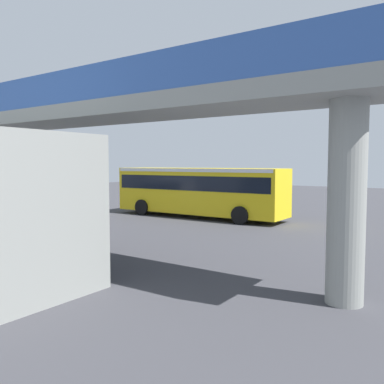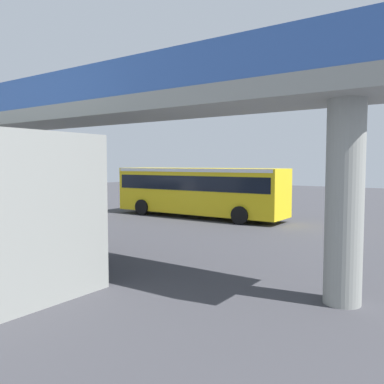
{
  "view_description": "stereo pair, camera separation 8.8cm",
  "coord_description": "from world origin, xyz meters",
  "px_view_note": "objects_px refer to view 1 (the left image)",
  "views": [
    {
      "loc": [
        -14.46,
        21.19,
        3.42
      ],
      "look_at": [
        0.07,
        -0.05,
        1.6
      ],
      "focal_mm": 37.24,
      "sensor_mm": 36.0,
      "label": 1
    },
    {
      "loc": [
        -14.53,
        21.14,
        3.42
      ],
      "look_at": [
        0.07,
        -0.05,
        1.6
      ],
      "focal_mm": 37.24,
      "sensor_mm": 36.0,
      "label": 2
    }
  ],
  "objects_px": {
    "bicycle_green": "(62,210)",
    "parked_van": "(16,203)",
    "bicycle_blue": "(51,213)",
    "city_bus": "(198,188)",
    "pedestrian": "(199,197)",
    "bicycle_red": "(90,207)",
    "traffic_sign": "(286,187)"
  },
  "relations": [
    {
      "from": "bicycle_blue",
      "to": "city_bus",
      "type": "bearing_deg",
      "value": -140.82
    },
    {
      "from": "bicycle_green",
      "to": "parked_van",
      "type": "bearing_deg",
      "value": 101.32
    },
    {
      "from": "city_bus",
      "to": "pedestrian",
      "type": "distance_m",
      "value": 5.21
    },
    {
      "from": "city_bus",
      "to": "bicycle_blue",
      "type": "distance_m",
      "value": 9.36
    },
    {
      "from": "parked_van",
      "to": "bicycle_red",
      "type": "relative_size",
      "value": 2.71
    },
    {
      "from": "pedestrian",
      "to": "traffic_sign",
      "type": "xyz_separation_m",
      "value": [
        -7.29,
        0.79,
        1.0
      ]
    },
    {
      "from": "bicycle_red",
      "to": "bicycle_blue",
      "type": "distance_m",
      "value": 3.56
    },
    {
      "from": "city_bus",
      "to": "bicycle_blue",
      "type": "bearing_deg",
      "value": 39.18
    },
    {
      "from": "parked_van",
      "to": "bicycle_green",
      "type": "height_order",
      "value": "parked_van"
    },
    {
      "from": "bicycle_green",
      "to": "bicycle_blue",
      "type": "bearing_deg",
      "value": 117.61
    },
    {
      "from": "bicycle_red",
      "to": "traffic_sign",
      "type": "height_order",
      "value": "traffic_sign"
    },
    {
      "from": "bicycle_red",
      "to": "traffic_sign",
      "type": "relative_size",
      "value": 0.63
    },
    {
      "from": "bicycle_green",
      "to": "traffic_sign",
      "type": "height_order",
      "value": "traffic_sign"
    },
    {
      "from": "bicycle_red",
      "to": "city_bus",
      "type": "bearing_deg",
      "value": -163.15
    },
    {
      "from": "city_bus",
      "to": "bicycle_red",
      "type": "bearing_deg",
      "value": 16.85
    },
    {
      "from": "bicycle_red",
      "to": "traffic_sign",
      "type": "bearing_deg",
      "value": -154.4
    },
    {
      "from": "parked_van",
      "to": "bicycle_red",
      "type": "bearing_deg",
      "value": -84.98
    },
    {
      "from": "city_bus",
      "to": "bicycle_blue",
      "type": "relative_size",
      "value": 6.52
    },
    {
      "from": "city_bus",
      "to": "traffic_sign",
      "type": "height_order",
      "value": "city_bus"
    },
    {
      "from": "bicycle_green",
      "to": "bicycle_red",
      "type": "distance_m",
      "value": 2.24
    },
    {
      "from": "city_bus",
      "to": "bicycle_green",
      "type": "distance_m",
      "value": 9.18
    },
    {
      "from": "city_bus",
      "to": "parked_van",
      "type": "height_order",
      "value": "city_bus"
    },
    {
      "from": "bicycle_green",
      "to": "bicycle_blue",
      "type": "xyz_separation_m",
      "value": [
        -0.68,
        1.3,
        0.0
      ]
    },
    {
      "from": "city_bus",
      "to": "pedestrian",
      "type": "height_order",
      "value": "city_bus"
    },
    {
      "from": "parked_van",
      "to": "pedestrian",
      "type": "height_order",
      "value": "parked_van"
    },
    {
      "from": "parked_van",
      "to": "traffic_sign",
      "type": "xyz_separation_m",
      "value": [
        -11.64,
        -11.76,
        0.71
      ]
    },
    {
      "from": "city_bus",
      "to": "traffic_sign",
      "type": "xyz_separation_m",
      "value": [
        -4.55,
        -3.52,
        0.01
      ]
    },
    {
      "from": "city_bus",
      "to": "parked_van",
      "type": "distance_m",
      "value": 10.89
    },
    {
      "from": "parked_van",
      "to": "bicycle_red",
      "type": "height_order",
      "value": "parked_van"
    },
    {
      "from": "city_bus",
      "to": "bicycle_green",
      "type": "bearing_deg",
      "value": 30.07
    },
    {
      "from": "city_bus",
      "to": "pedestrian",
      "type": "relative_size",
      "value": 6.44
    },
    {
      "from": "bicycle_green",
      "to": "traffic_sign",
      "type": "bearing_deg",
      "value": -146.94
    }
  ]
}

